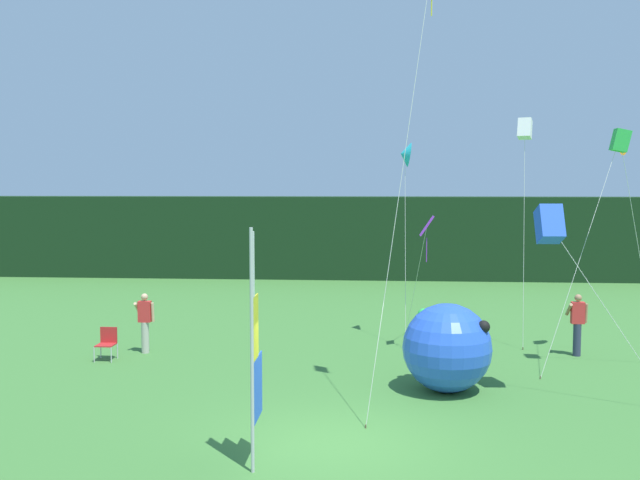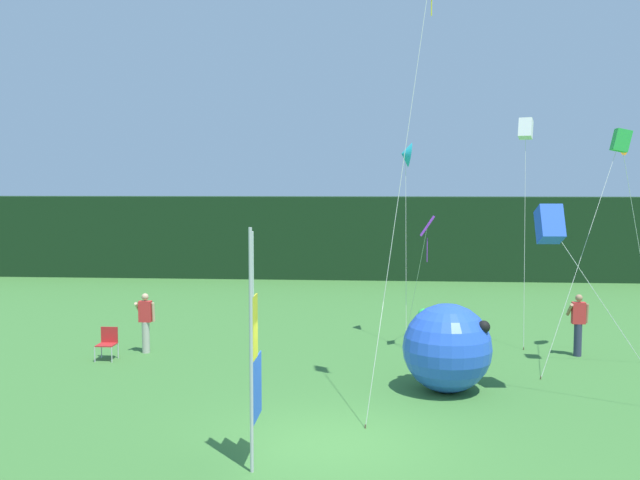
# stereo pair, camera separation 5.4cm
# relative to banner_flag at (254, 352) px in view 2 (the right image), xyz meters

# --- Properties ---
(ground_plane) EXTENTS (120.00, 120.00, 0.00)m
(ground_plane) POSITION_rel_banner_flag_xyz_m (1.30, 1.15, -2.00)
(ground_plane) COLOR #3D7533
(distant_treeline) EXTENTS (80.00, 2.40, 4.23)m
(distant_treeline) POSITION_rel_banner_flag_xyz_m (1.30, 25.06, 0.12)
(distant_treeline) COLOR black
(distant_treeline) RESTS_ON ground
(banner_flag) EXTENTS (0.06, 1.03, 4.16)m
(banner_flag) POSITION_rel_banner_flag_xyz_m (0.00, 0.00, 0.00)
(banner_flag) COLOR #B7B7BC
(banner_flag) RESTS_ON ground
(person_near_banner) EXTENTS (0.55, 0.48, 1.74)m
(person_near_banner) POSITION_rel_banner_flag_xyz_m (-4.55, 7.92, -1.07)
(person_near_banner) COLOR #B7B2A3
(person_near_banner) RESTS_ON ground
(person_mid_field) EXTENTS (0.55, 0.48, 1.77)m
(person_mid_field) POSITION_rel_banner_flag_xyz_m (7.82, 8.50, -1.05)
(person_mid_field) COLOR #2D334C
(person_mid_field) RESTS_ON ground
(inflatable_balloon) EXTENTS (2.09, 2.09, 2.09)m
(inflatable_balloon) POSITION_rel_banner_flag_xyz_m (3.76, 4.71, -0.95)
(inflatable_balloon) COLOR blue
(inflatable_balloon) RESTS_ON ground
(folding_chair) EXTENTS (0.51, 0.51, 0.89)m
(folding_chair) POSITION_rel_banner_flag_xyz_m (-5.36, 7.08, -1.48)
(folding_chair) COLOR #BCBCC1
(folding_chair) RESTS_ON ground
(kite_blue_box_1) EXTENTS (2.86, 1.13, 4.45)m
(kite_blue_box_1) POSITION_rel_banner_flag_xyz_m (5.95, 4.31, 1.98)
(kite_blue_box_1) COLOR brown
(kite_blue_box_1) RESTS_ON ground
(kite_cyan_delta_2) EXTENTS (0.41, 1.62, 6.19)m
(kite_cyan_delta_2) POSITION_rel_banner_flag_xyz_m (2.98, 10.18, 3.78)
(kite_cyan_delta_2) COLOR brown
(kite_cyan_delta_2) RESTS_ON ground
(kite_orange_delta_3) EXTENTS (2.86, 2.77, 6.38)m
(kite_orange_delta_3) POSITION_rel_banner_flag_xyz_m (8.71, 8.33, 3.99)
(kite_orange_delta_3) COLOR brown
(kite_orange_delta_3) RESTS_ON ground
(kite_green_box_4) EXTENTS (1.90, 1.57, 6.26)m
(kite_green_box_4) POSITION_rel_banner_flag_xyz_m (8.16, 6.45, 3.92)
(kite_green_box_4) COLOR brown
(kite_green_box_4) RESTS_ON ground
(kite_purple_diamond_5) EXTENTS (0.65, 2.96, 3.98)m
(kite_purple_diamond_5) POSITION_rel_banner_flag_xyz_m (3.53, 8.78, 1.46)
(kite_purple_diamond_5) COLOR brown
(kite_purple_diamond_5) RESTS_ON ground
(kite_white_box_6) EXTENTS (0.54, 1.59, 6.90)m
(kite_white_box_6) POSITION_rel_banner_flag_xyz_m (6.62, 10.38, 4.53)
(kite_white_box_6) COLOR brown
(kite_white_box_6) RESTS_ON ground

